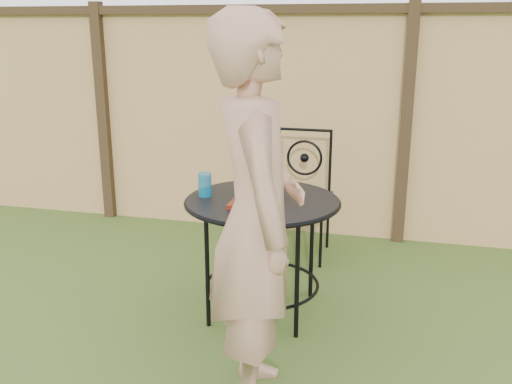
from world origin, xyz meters
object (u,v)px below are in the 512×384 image
patio_table (262,221)px  patio_chair (300,190)px  diner (256,219)px  salad_plate (255,202)px

patio_table → patio_chair: patio_chair is taller
diner → salad_plate: diner is taller
diner → salad_plate: (-0.19, 0.72, -0.15)m
patio_chair → patio_table: bearing=-93.3°
patio_table → diner: diner is taller
patio_table → diner: bearing=-78.3°
patio_chair → diner: diner is taller
patio_chair → diner: size_ratio=0.53×
patio_table → salad_plate: size_ratio=3.42×
salad_plate → patio_chair: bearing=86.2°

